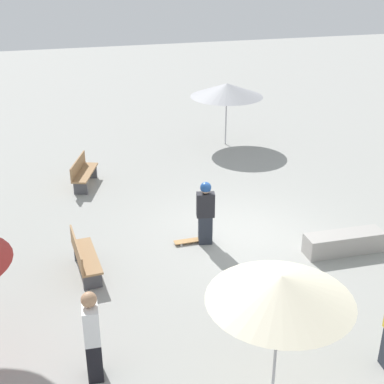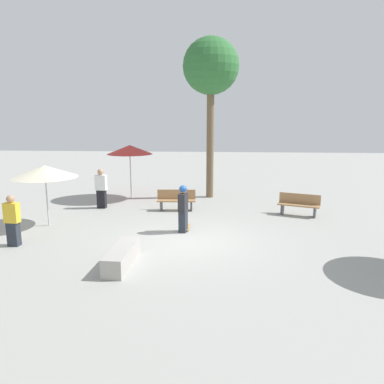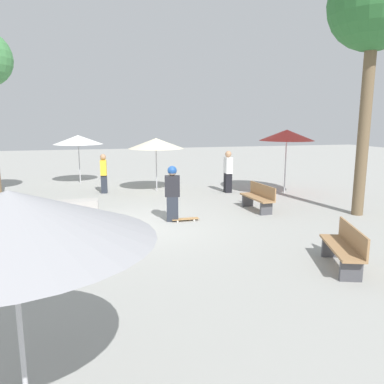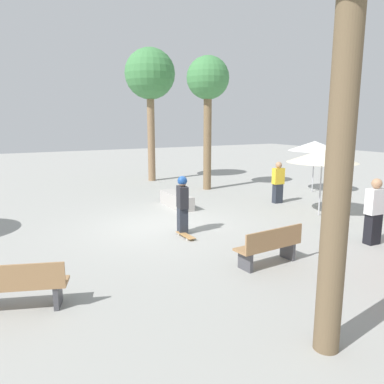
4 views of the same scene
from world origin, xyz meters
The scene contains 9 objects.
ground_plane centered at (0.00, 0.00, 0.00)m, with size 60.00×60.00×0.00m, color #9E9E99.
skater_main centered at (-0.85, -0.18, 0.87)m, with size 0.47×0.32×1.61m.
skateboard centered at (-1.20, -0.08, 0.06)m, with size 0.80×0.20×0.07m.
concrete_ledge centered at (2.17, -1.51, 0.25)m, with size 1.93×0.59×0.49m.
bench_near centered at (-3.82, -0.74, 0.43)m, with size 0.54×1.62×0.85m.
bench_far centered at (-3.34, 4.19, 0.43)m, with size 0.96×1.65×0.85m.
shade_umbrella_cream centered at (-1.23, -5.07, 1.97)m, with size 2.27×2.27×2.18m.
shade_umbrella_grey centered at (2.09, 6.63, 2.03)m, with size 2.60×2.60×2.27m.
bystander_watching centered at (-3.98, -3.98, 0.84)m, with size 0.29×0.48×1.69m.
Camera 1 is at (-4.36, -11.08, 6.54)m, focal length 50.00 mm.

